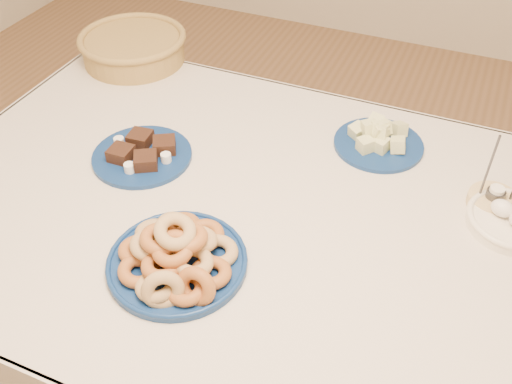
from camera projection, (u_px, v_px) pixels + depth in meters
ground at (262, 380)px, 1.83m from camera, size 5.00×5.00×0.00m
dining_table at (264, 242)px, 1.40m from camera, size 1.71×1.11×0.75m
donut_platter at (177, 256)px, 1.18m from camera, size 0.39×0.39×0.14m
melon_plate at (378, 140)px, 1.50m from camera, size 0.31×0.31×0.08m
brownie_plate at (142, 154)px, 1.47m from camera, size 0.29×0.29×0.05m
wicker_basket at (133, 46)px, 1.83m from camera, size 0.40×0.40×0.09m
candle_holder at (494, 199)px, 1.33m from camera, size 0.14×0.14×0.20m
egg_bowl at (512, 220)px, 1.28m from camera, size 0.26×0.26×0.07m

